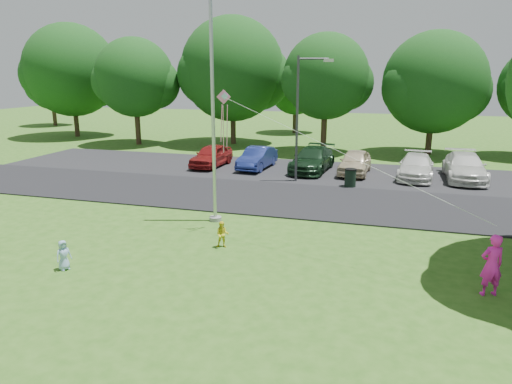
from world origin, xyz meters
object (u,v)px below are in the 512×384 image
(child_yellow, at_px, (222,234))
(kite, at_px, (233,113))
(woman, at_px, (492,265))
(street_lamp, at_px, (302,108))
(flagpole, at_px, (213,118))
(child_blue, at_px, (64,255))
(trash_can, at_px, (350,178))

(child_yellow, xyz_separation_m, kite, (-0.15, 1.69, 3.98))
(child_yellow, bearing_deg, woman, -23.40)
(street_lamp, xyz_separation_m, child_yellow, (-0.77, -10.46, -3.58))
(street_lamp, relative_size, kite, 0.75)
(flagpole, height_order, kite, flagpole)
(street_lamp, relative_size, child_blue, 7.16)
(trash_can, height_order, child_blue, trash_can)
(flagpole, distance_m, street_lamp, 8.03)
(child_blue, bearing_deg, trash_can, -2.35)
(street_lamp, distance_m, child_blue, 14.80)
(woman, distance_m, child_blue, 12.28)
(flagpole, distance_m, woman, 10.77)
(flagpole, distance_m, kite, 1.56)
(street_lamp, bearing_deg, trash_can, -28.61)
(child_yellow, height_order, child_blue, child_blue)
(trash_can, distance_m, woman, 12.13)
(child_blue, relative_size, kite, 0.11)
(woman, relative_size, kite, 0.19)
(street_lamp, xyz_separation_m, trash_can, (2.75, -0.56, -3.54))
(trash_can, bearing_deg, woman, -67.66)
(child_yellow, bearing_deg, street_lamp, 71.55)
(street_lamp, bearing_deg, child_yellow, -111.28)
(trash_can, relative_size, woman, 0.58)
(woman, distance_m, kite, 9.51)
(child_yellow, distance_m, kite, 4.33)
(child_yellow, height_order, kite, kite)
(woman, bearing_deg, trash_can, -87.85)
(street_lamp, height_order, trash_can, street_lamp)
(child_yellow, bearing_deg, flagpole, 101.44)
(trash_can, height_order, child_yellow, trash_can)
(flagpole, bearing_deg, child_yellow, -64.34)
(flagpole, height_order, woman, flagpole)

